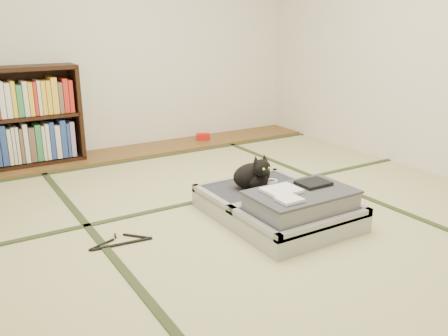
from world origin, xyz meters
TOP-DOWN VIEW (x-y plane):
  - floor at (0.00, 0.00)m, footprint 4.50×4.50m
  - wood_strip at (0.00, 2.00)m, footprint 4.00×0.50m
  - red_item at (0.81, 2.03)m, footprint 0.17×0.14m
  - tatami_borders at (0.00, 0.49)m, footprint 4.00×4.50m
  - bookcase at (-1.22, 2.07)m, footprint 1.33×0.30m
  - suitcase at (0.16, -0.20)m, footprint 0.77×1.03m
  - cat at (0.14, 0.09)m, footprint 0.34×0.35m
  - cable_coil at (0.32, 0.12)m, footprint 0.11×0.11m
  - hanger at (-0.89, 0.04)m, footprint 0.39×0.19m

SIDE VIEW (x-z plane):
  - floor at x=0.00m, z-range 0.00..0.00m
  - tatami_borders at x=0.00m, z-range 0.00..0.01m
  - hanger at x=-0.89m, z-range 0.00..0.01m
  - wood_strip at x=0.00m, z-range 0.00..0.02m
  - red_item at x=0.81m, z-range 0.02..0.09m
  - suitcase at x=0.16m, z-range -0.04..0.26m
  - cable_coil at x=0.32m, z-range 0.15..0.17m
  - cat at x=0.14m, z-range 0.11..0.39m
  - bookcase at x=-1.22m, z-range -0.01..0.91m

